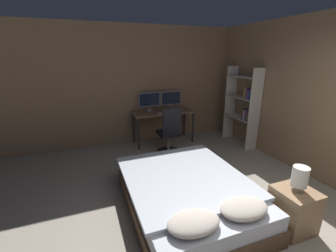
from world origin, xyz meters
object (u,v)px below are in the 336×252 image
object	(u,v)px
desk	(163,116)
monitor_left	(149,100)
monitor_right	(171,99)
computer_mouse	(177,112)
bedside_lamp	(300,177)
keyboard	(166,113)
bed	(187,194)
bookshelf	(245,104)
nightstand	(293,210)
office_chair	(169,136)

from	to	relation	value
desk	monitor_left	world-z (taller)	monitor_left
monitor_left	monitor_right	xyz separation A→B (m)	(0.55, 0.00, 0.00)
monitor_left	computer_mouse	distance (m)	0.71
monitor_right	computer_mouse	world-z (taller)	monitor_right
desk	computer_mouse	size ratio (longest dim) A/B	20.61
desk	bedside_lamp	bearing A→B (deg)	-81.45
desk	keyboard	size ratio (longest dim) A/B	4.02
monitor_right	keyboard	size ratio (longest dim) A/B	1.45
bed	monitor_left	xyz separation A→B (m)	(0.27, 2.67, 0.78)
computer_mouse	bookshelf	bearing A→B (deg)	-22.88
bookshelf	computer_mouse	bearing A→B (deg)	157.12
bed	desk	distance (m)	2.57
monitor_left	bookshelf	world-z (taller)	bookshelf
bed	desk	world-z (taller)	desk
monitor_left	keyboard	bearing A→B (deg)	-54.69
bedside_lamp	bookshelf	distance (m)	2.75
nightstand	bookshelf	bearing A→B (deg)	64.19
office_chair	bookshelf	bearing A→B (deg)	-3.22
keyboard	bookshelf	xyz separation A→B (m)	(1.68, -0.60, 0.21)
monitor_right	bookshelf	xyz separation A→B (m)	(1.41, -0.99, -0.03)
desk	computer_mouse	xyz separation A→B (m)	(0.27, -0.19, 0.12)
monitor_left	monitor_right	bearing A→B (deg)	0.00
bedside_lamp	computer_mouse	size ratio (longest dim) A/B	4.34
nightstand	keyboard	world-z (taller)	keyboard
nightstand	monitor_left	distance (m)	3.62
bed	bookshelf	size ratio (longest dim) A/B	1.14
computer_mouse	monitor_right	bearing A→B (deg)	89.09
office_chair	bedside_lamp	bearing A→B (deg)	-76.80
office_chair	bookshelf	distance (m)	1.89
desk	office_chair	size ratio (longest dim) A/B	1.38
monitor_right	office_chair	bearing A→B (deg)	-113.72
desk	office_chair	xyz separation A→B (m)	(-0.11, -0.69, -0.26)
monitor_right	office_chair	xyz separation A→B (m)	(-0.39, -0.88, -0.61)
bed	computer_mouse	bearing A→B (deg)	70.30
nightstand	monitor_right	bearing A→B (deg)	93.55
nightstand	office_chair	distance (m)	2.64
nightstand	monitor_left	world-z (taller)	monitor_left
bedside_lamp	monitor_right	bearing A→B (deg)	93.55
computer_mouse	office_chair	world-z (taller)	office_chair
bedside_lamp	bookshelf	size ratio (longest dim) A/B	0.17
nightstand	desk	world-z (taller)	desk
keyboard	bookshelf	size ratio (longest dim) A/B	0.20
computer_mouse	bedside_lamp	bearing A→B (deg)	-85.89
bookshelf	monitor_left	bearing A→B (deg)	153.29
bedside_lamp	keyboard	bearing A→B (deg)	99.08
monitor_left	office_chair	xyz separation A→B (m)	(0.16, -0.88, -0.61)
monitor_right	bookshelf	bearing A→B (deg)	-35.00
nightstand	computer_mouse	bearing A→B (deg)	94.11
keyboard	office_chair	distance (m)	0.63
monitor_left	keyboard	world-z (taller)	monitor_left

